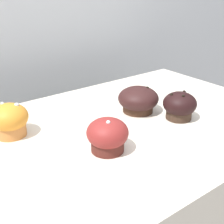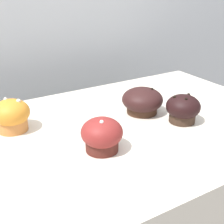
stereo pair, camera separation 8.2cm
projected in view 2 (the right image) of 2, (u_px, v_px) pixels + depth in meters
wall_back at (44, 77)px, 1.32m from camera, size 3.20×0.10×1.80m
muffin_front_center at (102, 135)px, 0.71m from camera, size 0.10×0.10×0.08m
muffin_back_left at (11, 115)px, 0.81m from camera, size 0.10×0.10×0.09m
muffin_back_right at (142, 101)px, 0.91m from camera, size 0.12×0.12×0.08m
muffin_front_left at (183, 109)px, 0.85m from camera, size 0.09×0.09×0.08m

